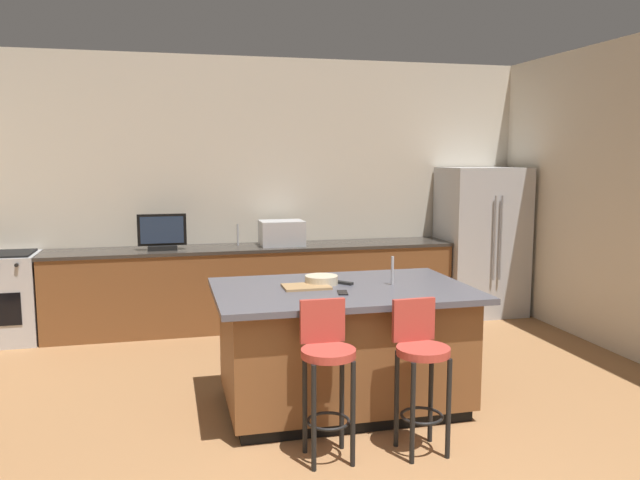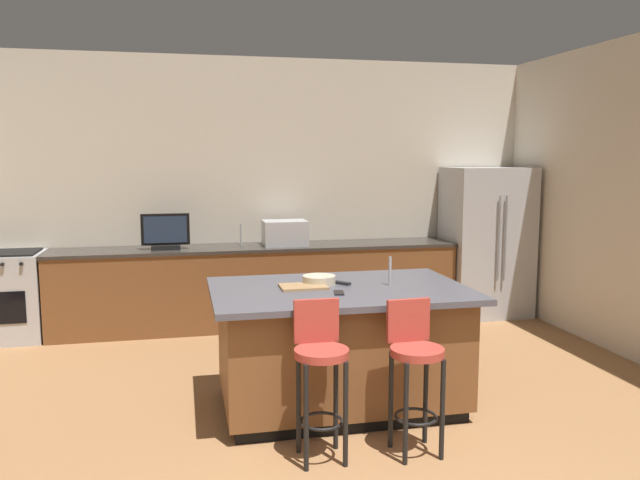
% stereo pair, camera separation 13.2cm
% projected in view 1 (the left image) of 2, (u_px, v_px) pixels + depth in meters
% --- Properties ---
extents(wall_back, '(6.82, 0.12, 2.99)m').
position_uv_depth(wall_back, '(257.00, 191.00, 7.27)').
color(wall_back, beige).
rests_on(wall_back, ground_plane).
extents(counter_back, '(4.45, 0.62, 0.90)m').
position_uv_depth(counter_back, '(256.00, 286.00, 7.02)').
color(counter_back, brown).
rests_on(counter_back, ground_plane).
extents(kitchen_island, '(1.90, 1.25, 0.92)m').
position_uv_depth(kitchen_island, '(342.00, 346.00, 4.76)').
color(kitchen_island, black).
rests_on(kitchen_island, ground_plane).
extents(refrigerator, '(0.95, 0.75, 1.76)m').
position_uv_depth(refrigerator, '(481.00, 241.00, 7.55)').
color(refrigerator, '#B7BABF').
rests_on(refrigerator, ground_plane).
extents(microwave, '(0.48, 0.36, 0.28)m').
position_uv_depth(microwave, '(282.00, 233.00, 7.01)').
color(microwave, '#B7BABF').
rests_on(microwave, counter_back).
extents(tv_monitor, '(0.50, 0.16, 0.38)m').
position_uv_depth(tv_monitor, '(162.00, 233.00, 6.65)').
color(tv_monitor, black).
rests_on(tv_monitor, counter_back).
extents(sink_faucet_back, '(0.02, 0.02, 0.24)m').
position_uv_depth(sink_faucet_back, '(238.00, 235.00, 7.00)').
color(sink_faucet_back, '#B2B2B7').
rests_on(sink_faucet_back, counter_back).
extents(sink_faucet_island, '(0.02, 0.02, 0.22)m').
position_uv_depth(sink_faucet_island, '(392.00, 271.00, 4.78)').
color(sink_faucet_island, '#B2B2B7').
rests_on(sink_faucet_island, kitchen_island).
extents(bar_stool_left, '(0.34, 0.34, 0.99)m').
position_uv_depth(bar_stool_left, '(327.00, 365.00, 3.92)').
color(bar_stool_left, '#B23D33').
rests_on(bar_stool_left, ground_plane).
extents(bar_stool_right, '(0.34, 0.35, 0.98)m').
position_uv_depth(bar_stool_right, '(421.00, 362.00, 4.02)').
color(bar_stool_right, '#B23D33').
rests_on(bar_stool_right, ground_plane).
extents(fruit_bowl, '(0.25, 0.25, 0.07)m').
position_uv_depth(fruit_bowl, '(321.00, 280.00, 4.82)').
color(fruit_bowl, beige).
rests_on(fruit_bowl, kitchen_island).
extents(cell_phone, '(0.10, 0.16, 0.01)m').
position_uv_depth(cell_phone, '(343.00, 293.00, 4.51)').
color(cell_phone, black).
rests_on(cell_phone, kitchen_island).
extents(tv_remote, '(0.14, 0.16, 0.02)m').
position_uv_depth(tv_remote, '(343.00, 283.00, 4.83)').
color(tv_remote, black).
rests_on(tv_remote, kitchen_island).
extents(cutting_board, '(0.35, 0.24, 0.02)m').
position_uv_depth(cutting_board, '(306.00, 287.00, 4.69)').
color(cutting_board, '#A87F51').
rests_on(cutting_board, kitchen_island).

